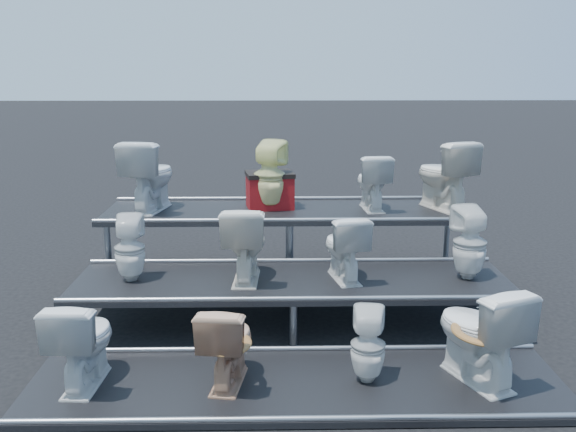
{
  "coord_description": "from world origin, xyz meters",
  "views": [
    {
      "loc": [
        -0.16,
        -5.9,
        2.49
      ],
      "look_at": [
        -0.04,
        0.1,
        1.07
      ],
      "focal_mm": 40.0,
      "sensor_mm": 36.0,
      "label": 1
    }
  ],
  "objects_px": {
    "toilet_5": "(245,243)",
    "red_crate": "(270,192)",
    "toilet_9": "(270,175)",
    "toilet_11": "(444,175)",
    "toilet_3": "(479,332)",
    "toilet_0": "(83,341)",
    "toilet_6": "(344,247)",
    "toilet_7": "(470,243)",
    "toilet_2": "(368,345)",
    "toilet_4": "(130,248)",
    "toilet_1": "(227,343)",
    "toilet_10": "(372,182)",
    "toilet_8": "(149,175)"
  },
  "relations": [
    {
      "from": "toilet_5",
      "to": "red_crate",
      "type": "relative_size",
      "value": 1.44
    },
    {
      "from": "toilet_9",
      "to": "toilet_11",
      "type": "xyz_separation_m",
      "value": [
        1.99,
        0.0,
        0.0
      ]
    },
    {
      "from": "toilet_11",
      "to": "toilet_3",
      "type": "bearing_deg",
      "value": 60.86
    },
    {
      "from": "toilet_0",
      "to": "red_crate",
      "type": "xyz_separation_m",
      "value": [
        1.42,
        2.71,
        0.62
      ]
    },
    {
      "from": "toilet_6",
      "to": "toilet_7",
      "type": "distance_m",
      "value": 1.21
    },
    {
      "from": "toilet_2",
      "to": "toilet_6",
      "type": "height_order",
      "value": "toilet_6"
    },
    {
      "from": "toilet_0",
      "to": "toilet_4",
      "type": "bearing_deg",
      "value": -90.49
    },
    {
      "from": "toilet_1",
      "to": "toilet_7",
      "type": "relative_size",
      "value": 0.94
    },
    {
      "from": "red_crate",
      "to": "toilet_7",
      "type": "bearing_deg",
      "value": -44.98
    },
    {
      "from": "toilet_1",
      "to": "toilet_7",
      "type": "xyz_separation_m",
      "value": [
        2.25,
        1.3,
        0.42
      ]
    },
    {
      "from": "toilet_5",
      "to": "toilet_10",
      "type": "height_order",
      "value": "toilet_10"
    },
    {
      "from": "toilet_3",
      "to": "toilet_7",
      "type": "distance_m",
      "value": 1.38
    },
    {
      "from": "toilet_5",
      "to": "toilet_7",
      "type": "xyz_separation_m",
      "value": [
        2.16,
        0.0,
        -0.01
      ]
    },
    {
      "from": "toilet_7",
      "to": "toilet_9",
      "type": "bearing_deg",
      "value": -43.46
    },
    {
      "from": "toilet_2",
      "to": "toilet_8",
      "type": "distance_m",
      "value": 3.49
    },
    {
      "from": "red_crate",
      "to": "toilet_9",
      "type": "bearing_deg",
      "value": -98.89
    },
    {
      "from": "toilet_3",
      "to": "toilet_8",
      "type": "height_order",
      "value": "toilet_8"
    },
    {
      "from": "toilet_6",
      "to": "toilet_10",
      "type": "distance_m",
      "value": 1.43
    },
    {
      "from": "toilet_3",
      "to": "red_crate",
      "type": "height_order",
      "value": "red_crate"
    },
    {
      "from": "toilet_4",
      "to": "toilet_0",
      "type": "bearing_deg",
      "value": 81.2
    },
    {
      "from": "toilet_5",
      "to": "toilet_7",
      "type": "distance_m",
      "value": 2.16
    },
    {
      "from": "toilet_8",
      "to": "toilet_11",
      "type": "distance_m",
      "value": 3.36
    },
    {
      "from": "toilet_1",
      "to": "toilet_8",
      "type": "distance_m",
      "value": 2.94
    },
    {
      "from": "toilet_11",
      "to": "toilet_4",
      "type": "bearing_deg",
      "value": -0.03
    },
    {
      "from": "toilet_4",
      "to": "toilet_9",
      "type": "bearing_deg",
      "value": -140.16
    },
    {
      "from": "toilet_0",
      "to": "toilet_6",
      "type": "distance_m",
      "value": 2.54
    },
    {
      "from": "toilet_2",
      "to": "toilet_11",
      "type": "height_order",
      "value": "toilet_11"
    },
    {
      "from": "toilet_9",
      "to": "toilet_7",
      "type": "bearing_deg",
      "value": 165.1
    },
    {
      "from": "toilet_1",
      "to": "toilet_9",
      "type": "relative_size",
      "value": 0.84
    },
    {
      "from": "toilet_9",
      "to": "toilet_0",
      "type": "bearing_deg",
      "value": 80.27
    },
    {
      "from": "toilet_10",
      "to": "red_crate",
      "type": "height_order",
      "value": "toilet_10"
    },
    {
      "from": "toilet_10",
      "to": "toilet_11",
      "type": "height_order",
      "value": "toilet_11"
    },
    {
      "from": "toilet_7",
      "to": "toilet_1",
      "type": "bearing_deg",
      "value": 20.46
    },
    {
      "from": "toilet_8",
      "to": "toilet_4",
      "type": "bearing_deg",
      "value": 103.31
    },
    {
      "from": "toilet_9",
      "to": "red_crate",
      "type": "bearing_deg",
      "value": -70.9
    },
    {
      "from": "toilet_0",
      "to": "toilet_9",
      "type": "bearing_deg",
      "value": -114.96
    },
    {
      "from": "toilet_6",
      "to": "toilet_9",
      "type": "height_order",
      "value": "toilet_9"
    },
    {
      "from": "toilet_6",
      "to": "toilet_0",
      "type": "bearing_deg",
      "value": 20.26
    },
    {
      "from": "toilet_7",
      "to": "toilet_9",
      "type": "xyz_separation_m",
      "value": [
        -1.94,
        1.3,
        0.44
      ]
    },
    {
      "from": "toilet_3",
      "to": "toilet_5",
      "type": "xyz_separation_m",
      "value": [
        -1.87,
        1.3,
        0.36
      ]
    },
    {
      "from": "toilet_0",
      "to": "toilet_7",
      "type": "bearing_deg",
      "value": -155.09
    },
    {
      "from": "toilet_10",
      "to": "red_crate",
      "type": "bearing_deg",
      "value": -9.21
    },
    {
      "from": "toilet_0",
      "to": "toilet_9",
      "type": "distance_m",
      "value": 3.08
    },
    {
      "from": "toilet_0",
      "to": "toilet_7",
      "type": "relative_size",
      "value": 1.01
    },
    {
      "from": "toilet_2",
      "to": "toilet_4",
      "type": "xyz_separation_m",
      "value": [
        -2.11,
        1.3,
        0.42
      ]
    },
    {
      "from": "toilet_3",
      "to": "toilet_6",
      "type": "relative_size",
      "value": 1.25
    },
    {
      "from": "toilet_4",
      "to": "toilet_5",
      "type": "bearing_deg",
      "value": 175.45
    },
    {
      "from": "toilet_10",
      "to": "toilet_11",
      "type": "distance_m",
      "value": 0.82
    },
    {
      "from": "toilet_3",
      "to": "toilet_10",
      "type": "height_order",
      "value": "toilet_10"
    },
    {
      "from": "toilet_6",
      "to": "toilet_5",
      "type": "bearing_deg",
      "value": -10.91
    }
  ]
}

